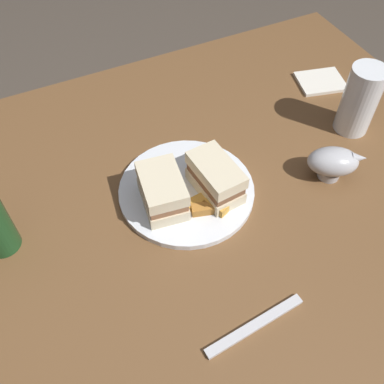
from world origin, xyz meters
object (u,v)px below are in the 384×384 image
(sandwich_half_left, at_px, (162,191))
(gravy_boat, at_px, (334,162))
(plate, at_px, (186,190))
(pint_glass, at_px, (358,104))
(sandwich_half_right, at_px, (216,178))
(fork, at_px, (255,325))
(napkin, at_px, (321,82))

(sandwich_half_left, relative_size, gravy_boat, 0.98)
(plate, xyz_separation_m, sandwich_half_left, (-0.05, -0.01, 0.04))
(plate, xyz_separation_m, pint_glass, (0.41, 0.01, 0.06))
(gravy_boat, bearing_deg, sandwich_half_right, 165.77)
(gravy_boat, bearing_deg, pint_glass, 36.72)
(pint_glass, bearing_deg, plate, -178.43)
(plate, xyz_separation_m, sandwich_half_right, (0.05, -0.03, 0.04))
(sandwich_half_left, relative_size, fork, 0.66)
(napkin, bearing_deg, sandwich_half_right, -153.59)
(pint_glass, bearing_deg, napkin, 77.21)
(sandwich_half_right, bearing_deg, plate, 151.05)
(sandwich_half_left, xyz_separation_m, sandwich_half_right, (0.10, -0.01, 0.00))
(sandwich_half_left, distance_m, gravy_boat, 0.34)
(gravy_boat, bearing_deg, napkin, 57.05)
(pint_glass, height_order, napkin, pint_glass)
(sandwich_half_left, bearing_deg, pint_glass, 2.97)
(plate, relative_size, gravy_boat, 2.19)
(plate, bearing_deg, pint_glass, 1.57)
(plate, distance_m, sandwich_half_right, 0.07)
(sandwich_half_right, distance_m, napkin, 0.44)
(gravy_boat, xyz_separation_m, napkin, (0.17, 0.26, -0.04))
(plate, height_order, sandwich_half_left, sandwich_half_left)
(sandwich_half_left, bearing_deg, sandwich_half_right, -7.82)
(sandwich_half_left, bearing_deg, gravy_boat, -12.29)
(sandwich_half_left, relative_size, sandwich_half_right, 0.98)
(plate, bearing_deg, gravy_boat, -17.00)
(plate, height_order, napkin, plate)
(plate, distance_m, gravy_boat, 0.29)
(napkin, relative_size, fork, 0.61)
(sandwich_half_left, height_order, pint_glass, pint_glass)
(sandwich_half_left, xyz_separation_m, napkin, (0.50, 0.18, -0.04))
(sandwich_half_right, bearing_deg, gravy_boat, -14.23)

